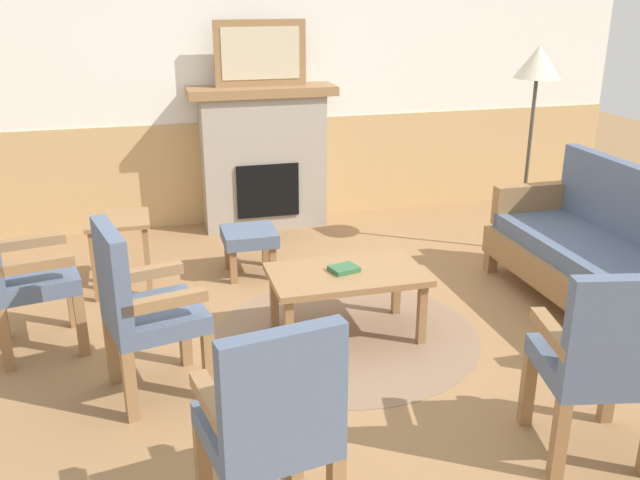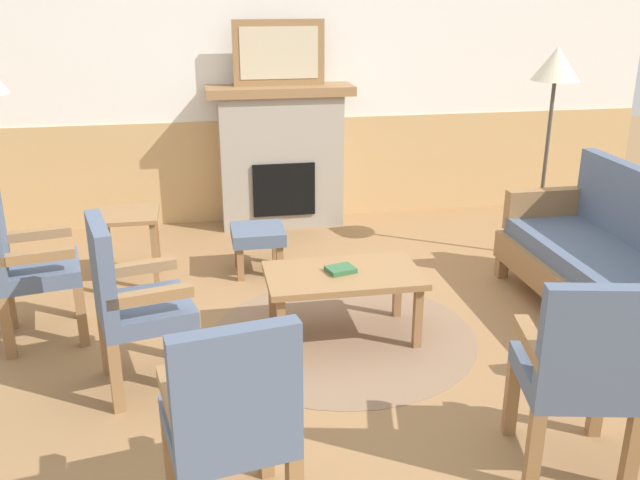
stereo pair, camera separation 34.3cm
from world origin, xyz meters
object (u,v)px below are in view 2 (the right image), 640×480
floor_lamp_by_couch (555,78)px  armchair_front_center (231,417)px  framed_picture (279,53)px  armchair_front_left (582,368)px  armchair_by_window_left (131,298)px  coffee_table (343,280)px  couch (612,267)px  book_on_table (341,269)px  footstool (258,237)px  side_table (129,228)px  fireplace (281,155)px  armchair_near_fireplace (24,259)px

floor_lamp_by_couch → armchair_front_center: bearing=-134.9°
framed_picture → armchair_front_center: (-0.69, -3.86, -1.02)m
armchair_front_left → armchair_by_window_left: bearing=151.1°
coffee_table → couch: bearing=-3.7°
coffee_table → book_on_table: book_on_table is taller
armchair_by_window_left → floor_lamp_by_couch: floor_lamp_by_couch is taller
footstool → side_table: 0.96m
book_on_table → armchair_by_window_left: 1.29m
coffee_table → floor_lamp_by_couch: (1.87, 1.09, 1.06)m
floor_lamp_by_couch → framed_picture: bearing=148.3°
couch → fireplace: bearing=127.3°
fireplace → coffee_table: bearing=-87.7°
couch → side_table: size_ratio=3.27×
fireplace → side_table: size_ratio=2.36×
coffee_table → armchair_by_window_left: armchair_by_window_left is taller
armchair_near_fireplace → framed_picture: bearing=47.2°
couch → armchair_front_center: (-2.53, -1.45, 0.14)m
armchair_front_left → armchair_front_center: (-1.53, -0.10, 0.00)m
floor_lamp_by_couch → couch: bearing=-95.4°
armchair_front_left → book_on_table: bearing=117.4°
couch → armchair_front_center: 2.92m
couch → side_table: couch is taller
book_on_table → footstool: 1.23m
armchair_near_fireplace → side_table: (0.55, 0.80, -0.10)m
armchair_front_left → floor_lamp_by_couch: 2.94m
armchair_near_fireplace → armchair_by_window_left: bearing=-45.4°
floor_lamp_by_couch → book_on_table: bearing=-150.1°
couch → book_on_table: bearing=175.8°
armchair_front_left → armchair_front_center: bearing=-176.4°
framed_picture → armchair_front_left: (0.84, -3.77, -1.02)m
framed_picture → armchair_near_fireplace: size_ratio=0.82×
footstool → floor_lamp_by_couch: 2.57m
couch → footstool: size_ratio=4.50×
coffee_table → side_table: bearing=140.8°
book_on_table → armchair_near_fireplace: 1.93m
footstool → armchair_front_center: bearing=-97.5°
framed_picture → footstool: bearing=-106.2°
fireplace → armchair_by_window_left: (-1.15, -2.67, -0.11)m
side_table → fireplace: bearing=42.7°
book_on_table → armchair_front_left: 1.67m
side_table → armchair_by_window_left: bearing=-85.1°
book_on_table → armchair_front_center: size_ratio=0.17×
floor_lamp_by_couch → armchair_near_fireplace: bearing=-168.5°
coffee_table → fireplace: bearing=92.3°
footstool → armchair_front_center: size_ratio=0.41×
fireplace → armchair_front_center: 3.93m
armchair_front_left → armchair_front_center: size_ratio=1.00×
book_on_table → framed_picture: bearing=91.9°
armchair_near_fireplace → floor_lamp_by_couch: floor_lamp_by_couch is taller
armchair_near_fireplace → side_table: bearing=55.4°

